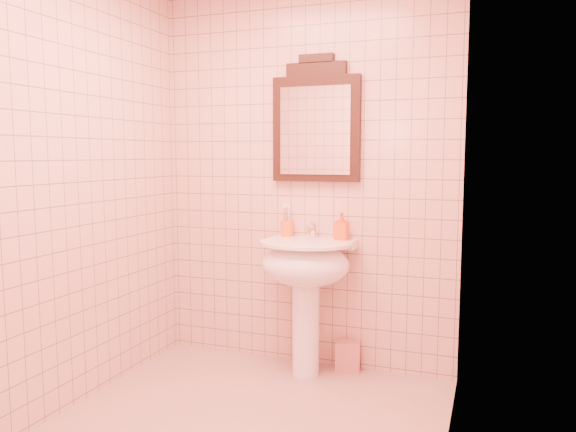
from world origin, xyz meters
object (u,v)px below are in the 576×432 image
at_px(toothbrush_cup, 287,228).
at_px(towel, 347,356).
at_px(soap_dispenser, 342,226).
at_px(mirror, 316,123).
at_px(pedestal_sink, 306,273).

bearing_deg(toothbrush_cup, towel, 0.61).
distance_m(toothbrush_cup, soap_dispenser, 0.38).
distance_m(mirror, towel, 1.53).
relative_size(pedestal_sink, toothbrush_cup, 4.46).
distance_m(pedestal_sink, toothbrush_cup, 0.36).
relative_size(pedestal_sink, soap_dispenser, 4.88).
bearing_deg(towel, toothbrush_cup, -179.39).
xyz_separation_m(mirror, towel, (0.23, -0.03, -1.51)).
distance_m(pedestal_sink, soap_dispenser, 0.38).
relative_size(pedestal_sink, mirror, 1.07).
xyz_separation_m(pedestal_sink, soap_dispenser, (0.19, 0.14, 0.29)).
bearing_deg(towel, soap_dispenser, -149.03).
bearing_deg(towel, mirror, 172.10).
bearing_deg(mirror, pedestal_sink, -90.00).
bearing_deg(pedestal_sink, towel, 35.83).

